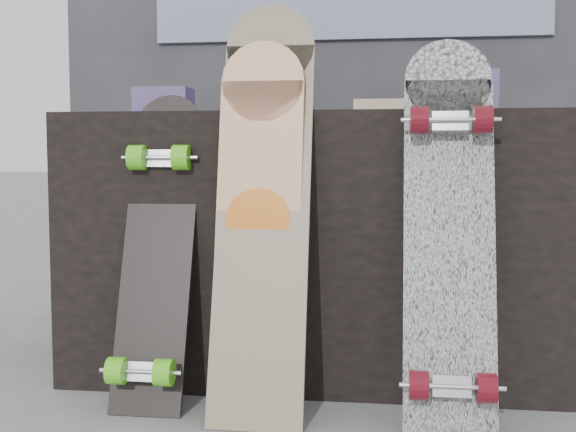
# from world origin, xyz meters

# --- Properties ---
(ground) EXTENTS (60.00, 60.00, 0.00)m
(ground) POSITION_xyz_m (0.00, 0.00, 0.00)
(ground) COLOR slate
(ground) RESTS_ON ground
(vendor_table) EXTENTS (1.60, 0.60, 0.80)m
(vendor_table) POSITION_xyz_m (0.00, 0.50, 0.40)
(vendor_table) COLOR black
(vendor_table) RESTS_ON ground
(booth) EXTENTS (2.40, 0.22, 2.20)m
(booth) POSITION_xyz_m (0.00, 1.35, 1.10)
(booth) COLOR #2E2E33
(booth) RESTS_ON ground
(merch_box_purple) EXTENTS (0.18, 0.12, 0.10)m
(merch_box_purple) POSITION_xyz_m (-0.58, 0.59, 0.85)
(merch_box_purple) COLOR #443976
(merch_box_purple) RESTS_ON vendor_table
(merch_box_small) EXTENTS (0.14, 0.14, 0.12)m
(merch_box_small) POSITION_xyz_m (0.39, 0.43, 0.86)
(merch_box_small) COLOR #443976
(merch_box_small) RESTS_ON vendor_table
(merch_box_flat) EXTENTS (0.22, 0.10, 0.06)m
(merch_box_flat) POSITION_xyz_m (0.16, 0.66, 0.83)
(merch_box_flat) COLOR #D1B78C
(merch_box_flat) RESTS_ON vendor_table
(longboard_geisha) EXTENTS (0.22, 0.23, 0.99)m
(longboard_geisha) POSITION_xyz_m (-0.18, 0.11, 0.52)
(longboard_geisha) COLOR #C9B087
(longboard_geisha) RESTS_ON ground
(longboard_celtic) EXTENTS (0.24, 0.34, 1.10)m
(longboard_celtic) POSITION_xyz_m (-0.17, 0.13, 0.58)
(longboard_celtic) COLOR #CCBF8B
(longboard_celtic) RESTS_ON ground
(longboard_cascadia) EXTENTS (0.23, 0.33, 0.98)m
(longboard_cascadia) POSITION_xyz_m (0.31, 0.09, 0.51)
(longboard_cascadia) COLOR silver
(longboard_cascadia) RESTS_ON ground
(skateboard_dark) EXTENTS (0.20, 0.35, 0.86)m
(skateboard_dark) POSITION_xyz_m (-0.47, 0.15, 0.44)
(skateboard_dark) COLOR black
(skateboard_dark) RESTS_ON ground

